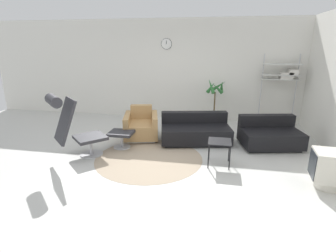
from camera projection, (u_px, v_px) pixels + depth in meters
The scene contains 12 objects.
ground_plane at pixel (164, 153), 5.31m from camera, with size 12.00×12.00×0.00m, color silver.
wall_back at pixel (183, 70), 7.45m from camera, with size 12.00×0.09×2.80m.
round_rug at pixel (149, 158), 5.07m from camera, with size 2.07×2.07×0.01m.
lounge_chair at pixel (72, 123), 4.85m from camera, with size 1.03×1.05×1.26m.
ottoman at pixel (121, 136), 5.53m from camera, with size 0.50×0.42×0.35m.
armchair_red at pixel (141, 127), 6.13m from camera, with size 0.95×1.05×0.71m.
couch_low at pixel (195, 131), 5.88m from camera, with size 1.65×1.11×0.63m.
couch_second at pixel (270, 136), 5.62m from camera, with size 1.35×1.04×0.63m.
side_table at pixel (220, 144), 4.68m from camera, with size 0.41×0.41×0.46m.
crt_television at pixel (329, 168), 3.93m from camera, with size 0.52×0.49×0.60m.
potted_plant at pixel (215, 108), 7.10m from camera, with size 0.56×0.56×1.26m.
shelf_unit at pixel (285, 75), 6.70m from camera, with size 0.92×0.28×1.88m.
Camera 1 is at (1.01, -4.80, 2.11)m, focal length 28.00 mm.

